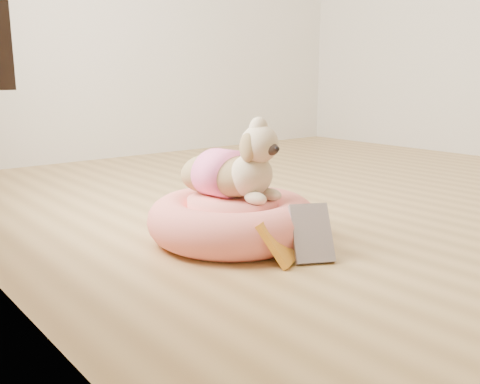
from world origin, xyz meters
TOP-DOWN VIEW (x-y plane):
  - floor at (0.00, 0.00)m, footprint 4.50×4.50m
  - pet_bed at (-1.09, -0.14)m, footprint 0.71×0.71m
  - dog at (-1.07, -0.13)m, footprint 0.39×0.51m
  - book_yellow at (-1.14, -0.47)m, footprint 0.17×0.17m
  - book_white at (-1.01, -0.52)m, footprint 0.20×0.19m

SIDE VIEW (x-z plane):
  - floor at x=0.00m, z-range 0.00..0.00m
  - book_yellow at x=-1.14m, z-range 0.00..0.16m
  - pet_bed at x=-1.09m, z-range 0.00..0.18m
  - book_white at x=-1.01m, z-range 0.00..0.21m
  - dog at x=-1.07m, z-range 0.18..0.53m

